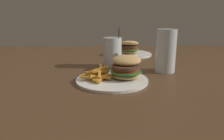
{
  "coord_description": "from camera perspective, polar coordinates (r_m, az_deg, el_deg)",
  "views": [
    {
      "loc": [
        -0.02,
        -0.95,
        0.99
      ],
      "look_at": [
        -0.01,
        -0.16,
        0.78
      ],
      "focal_mm": 35.0,
      "sensor_mm": 36.0,
      "label": 1
    }
  ],
  "objects": [
    {
      "name": "juice_glass",
      "position": [
        1.03,
        0.38,
        4.3
      ],
      "size": [
        0.09,
        0.09,
        0.18
      ],
      "color": "silver",
      "rests_on": "dining_table"
    },
    {
      "name": "spoon",
      "position": [
        1.01,
        1.33,
        0.82
      ],
      "size": [
        0.15,
        0.13,
        0.01
      ],
      "rotation": [
        0.0,
        0.0,
        2.45
      ],
      "color": "silver",
      "rests_on": "dining_table"
    },
    {
      "name": "beer_glass",
      "position": [
        0.97,
        13.88,
        4.66
      ],
      "size": [
        0.08,
        0.08,
        0.18
      ],
      "color": "silver",
      "rests_on": "dining_table"
    },
    {
      "name": "meal_plate_far",
      "position": [
        1.33,
        4.6,
        5.12
      ],
      "size": [
        0.27,
        0.27,
        0.09
      ],
      "color": "white",
      "rests_on": "dining_table"
    },
    {
      "name": "dining_table",
      "position": [
        1.0,
        0.2,
        -3.77
      ],
      "size": [
        1.67,
        1.42,
        0.74
      ],
      "color": "#4C331E",
      "rests_on": "ground_plane"
    },
    {
      "name": "meal_plate_near",
      "position": [
        0.82,
        1.58,
        -0.91
      ],
      "size": [
        0.27,
        0.27,
        0.1
      ],
      "color": "white",
      "rests_on": "dining_table"
    }
  ]
}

